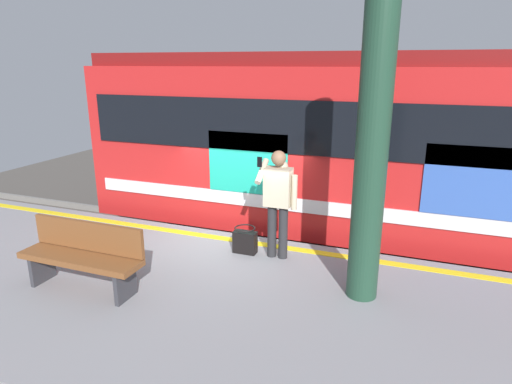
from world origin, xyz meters
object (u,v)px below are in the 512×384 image
at_px(passenger, 278,196).
at_px(handbag, 245,241).
at_px(station_column, 371,160).
at_px(train_carriage, 365,141).
at_px(bench, 83,254).

distance_m(passenger, handbag, 0.95).
bearing_deg(station_column, train_carriage, -82.00).
distance_m(train_carriage, handbag, 3.26).
xyz_separation_m(handbag, bench, (1.57, 1.80, 0.30)).
relative_size(handbag, station_column, 0.12).
relative_size(train_carriage, handbag, 24.67).
bearing_deg(station_column, passenger, -27.88).
bearing_deg(bench, train_carriage, -124.09).
bearing_deg(station_column, bench, 17.73).
distance_m(station_column, bench, 3.88).
bearing_deg(handbag, passenger, -175.27).
xyz_separation_m(passenger, bench, (2.09, 1.85, -0.50)).
bearing_deg(passenger, bench, 41.38).
height_order(handbag, bench, bench).
relative_size(train_carriage, bench, 6.12).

